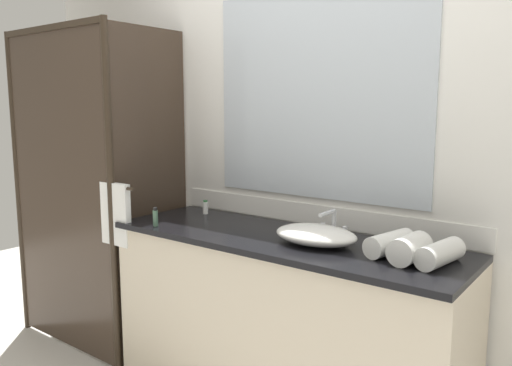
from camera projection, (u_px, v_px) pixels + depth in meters
wall_back_with_mirror at (318, 148)px, 2.69m from camera, size 4.40×0.06×2.60m
vanity_cabinet at (281, 323)px, 2.55m from camera, size 1.80×0.58×0.90m
shower_enclosure at (89, 191)px, 3.07m from camera, size 1.20×0.59×2.00m
sink_basin at (316, 235)px, 2.34m from camera, size 0.40×0.28×0.08m
faucet at (333, 227)px, 2.46m from camera, size 0.17×0.16×0.14m
amenity_bottle_conditioner at (206, 207)px, 3.00m from camera, size 0.03×0.03×0.08m
amenity_bottle_body_wash at (155, 217)px, 2.69m from camera, size 0.03×0.03×0.10m
rolled_towel_near_edge at (440, 254)px, 2.02m from camera, size 0.13×0.27×0.10m
rolled_towel_middle at (410, 249)px, 2.06m from camera, size 0.13×0.21×0.11m
rolled_towel_far_edge at (390, 243)px, 2.17m from camera, size 0.15×0.27×0.10m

